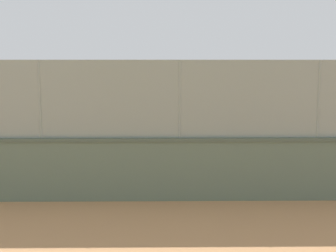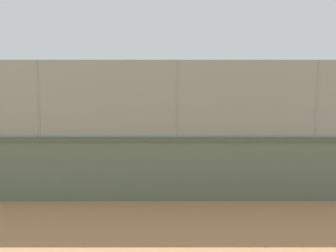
# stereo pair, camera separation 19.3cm
# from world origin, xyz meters

# --- Properties ---
(ground_plane) EXTENTS (260.00, 260.00, 0.00)m
(ground_plane) POSITION_xyz_m (0.00, 0.00, 0.00)
(ground_plane) COLOR tan
(perimeter_wall) EXTENTS (30.47, 1.23, 1.54)m
(perimeter_wall) POSITION_xyz_m (-1.68, 10.90, 0.78)
(perimeter_wall) COLOR slate
(perimeter_wall) RESTS_ON ground_plane
(fence_panel_on_wall) EXTENTS (29.92, 0.96, 1.86)m
(fence_panel_on_wall) POSITION_xyz_m (-1.68, 10.90, 2.47)
(fence_panel_on_wall) COLOR gray
(fence_panel_on_wall) RESTS_ON perimeter_wall
(player_near_wall_returning) EXTENTS (0.97, 0.93, 1.59)m
(player_near_wall_returning) POSITION_xyz_m (2.02, 7.34, 0.94)
(player_near_wall_returning) COLOR #591919
(player_near_wall_returning) RESTS_ON ground_plane
(player_crossing_court) EXTENTS (0.80, 1.28, 1.71)m
(player_crossing_court) POSITION_xyz_m (-0.31, 2.00, 1.02)
(player_crossing_court) COLOR #591919
(player_crossing_court) RESTS_ON ground_plane
(sports_ball) EXTENTS (0.24, 0.24, 0.24)m
(sports_ball) POSITION_xyz_m (1.28, 8.95, 0.12)
(sports_ball) COLOR #3399D8
(sports_ball) RESTS_ON ground_plane
(spare_ball_by_wall) EXTENTS (0.19, 0.19, 0.19)m
(spare_ball_by_wall) POSITION_xyz_m (-3.83, 9.64, 0.10)
(spare_ball_by_wall) COLOR white
(spare_ball_by_wall) RESTS_ON ground_plane
(courtside_bench) EXTENTS (1.61, 0.43, 0.87)m
(courtside_bench) POSITION_xyz_m (0.65, 9.31, 0.46)
(courtside_bench) COLOR gray
(courtside_bench) RESTS_ON ground_plane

